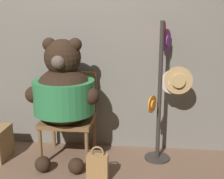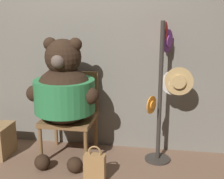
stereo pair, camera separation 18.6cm
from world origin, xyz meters
name	(u,v)px [view 2 (the right image)]	position (x,y,z in m)	size (l,w,h in m)	color
ground_plane	(70,173)	(0.00, 0.00, 0.00)	(14.00, 14.00, 0.00)	brown
wall_back	(86,43)	(0.00, 0.78, 1.24)	(8.00, 0.10, 2.48)	slate
chair	(71,111)	(-0.12, 0.48, 0.50)	(0.55, 0.54, 0.93)	brown
teddy_bear	(64,92)	(-0.13, 0.30, 0.77)	(0.78, 0.69, 1.34)	black
hat_display_rack	(166,84)	(0.93, 0.47, 0.86)	(0.47, 0.52, 1.51)	#332D28
handbag_on_ground	(95,167)	(0.28, -0.09, 0.14)	(0.20, 0.11, 0.36)	#A87A47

